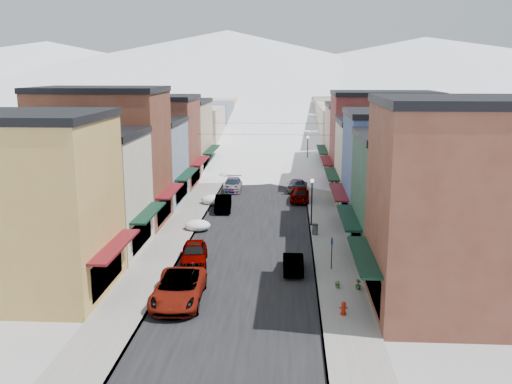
# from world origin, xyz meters

# --- Properties ---
(ground) EXTENTS (600.00, 600.00, 0.00)m
(ground) POSITION_xyz_m (0.00, 0.00, 0.00)
(ground) COLOR gray
(ground) RESTS_ON ground
(road) EXTENTS (10.00, 160.00, 0.01)m
(road) POSITION_xyz_m (0.00, 60.00, 0.01)
(road) COLOR black
(road) RESTS_ON ground
(sidewalk_left) EXTENTS (3.20, 160.00, 0.15)m
(sidewalk_left) POSITION_xyz_m (-6.60, 60.00, 0.07)
(sidewalk_left) COLOR gray
(sidewalk_left) RESTS_ON ground
(sidewalk_right) EXTENTS (3.20, 160.00, 0.15)m
(sidewalk_right) POSITION_xyz_m (6.60, 60.00, 0.07)
(sidewalk_right) COLOR gray
(sidewalk_right) RESTS_ON ground
(curb_left) EXTENTS (0.10, 160.00, 0.15)m
(curb_left) POSITION_xyz_m (-5.05, 60.00, 0.07)
(curb_left) COLOR slate
(curb_left) RESTS_ON ground
(curb_right) EXTENTS (0.10, 160.00, 0.15)m
(curb_right) POSITION_xyz_m (5.05, 60.00, 0.07)
(curb_right) COLOR slate
(curb_right) RESTS_ON ground
(bldg_l_yellow) EXTENTS (11.30, 8.70, 11.50)m
(bldg_l_yellow) POSITION_xyz_m (-13.19, 4.00, 5.76)
(bldg_l_yellow) COLOR tan
(bldg_l_yellow) RESTS_ON ground
(bldg_l_cream) EXTENTS (11.30, 8.20, 9.50)m
(bldg_l_cream) POSITION_xyz_m (-13.19, 12.50, 4.76)
(bldg_l_cream) COLOR beige
(bldg_l_cream) RESTS_ON ground
(bldg_l_brick_near) EXTENTS (12.30, 8.20, 12.50)m
(bldg_l_brick_near) POSITION_xyz_m (-13.69, 20.50, 6.26)
(bldg_l_brick_near) COLOR brown
(bldg_l_brick_near) RESTS_ON ground
(bldg_l_grayblue) EXTENTS (11.30, 9.20, 9.00)m
(bldg_l_grayblue) POSITION_xyz_m (-13.19, 29.00, 4.51)
(bldg_l_grayblue) COLOR #798EA2
(bldg_l_grayblue) RESTS_ON ground
(bldg_l_brick_far) EXTENTS (13.30, 9.20, 11.00)m
(bldg_l_brick_far) POSITION_xyz_m (-14.19, 38.00, 5.51)
(bldg_l_brick_far) COLOR brown
(bldg_l_brick_far) RESTS_ON ground
(bldg_l_tan) EXTENTS (11.30, 11.20, 10.00)m
(bldg_l_tan) POSITION_xyz_m (-13.19, 48.00, 5.01)
(bldg_l_tan) COLOR tan
(bldg_l_tan) RESTS_ON ground
(bldg_r_brick_near) EXTENTS (12.30, 9.20, 12.50)m
(bldg_r_brick_near) POSITION_xyz_m (13.69, 3.00, 6.26)
(bldg_r_brick_near) COLOR brown
(bldg_r_brick_near) RESTS_ON ground
(bldg_r_green) EXTENTS (11.30, 9.20, 9.50)m
(bldg_r_green) POSITION_xyz_m (13.19, 12.00, 4.76)
(bldg_r_green) COLOR #224833
(bldg_r_green) RESTS_ON ground
(bldg_r_blue) EXTENTS (11.30, 9.20, 10.50)m
(bldg_r_blue) POSITION_xyz_m (13.19, 21.00, 5.26)
(bldg_r_blue) COLOR #405A91
(bldg_r_blue) RESTS_ON ground
(bldg_r_cream) EXTENTS (12.30, 9.20, 9.00)m
(bldg_r_cream) POSITION_xyz_m (13.69, 30.00, 4.51)
(bldg_r_cream) COLOR beige
(bldg_r_cream) RESTS_ON ground
(bldg_r_brick_far) EXTENTS (13.30, 9.20, 11.50)m
(bldg_r_brick_far) POSITION_xyz_m (14.19, 39.00, 5.76)
(bldg_r_brick_far) COLOR maroon
(bldg_r_brick_far) RESTS_ON ground
(bldg_r_tan) EXTENTS (11.30, 11.20, 9.50)m
(bldg_r_tan) POSITION_xyz_m (13.19, 49.00, 4.76)
(bldg_r_tan) COLOR tan
(bldg_r_tan) RESTS_ON ground
(distant_blocks) EXTENTS (34.00, 55.00, 8.00)m
(distant_blocks) POSITION_xyz_m (0.00, 83.00, 4.00)
(distant_blocks) COLOR gray
(distant_blocks) RESTS_ON ground
(mountain_ridge) EXTENTS (670.00, 340.00, 34.00)m
(mountain_ridge) POSITION_xyz_m (-19.47, 277.18, 14.36)
(mountain_ridge) COLOR silver
(mountain_ridge) RESTS_ON ground
(overhead_cables) EXTENTS (16.40, 15.04, 0.04)m
(overhead_cables) POSITION_xyz_m (0.00, 47.50, 6.20)
(overhead_cables) COLOR black
(overhead_cables) RESTS_ON ground
(car_white_suv) EXTENTS (3.17, 6.47, 1.77)m
(car_white_suv) POSITION_xyz_m (-3.50, 3.00, 0.88)
(car_white_suv) COLOR silver
(car_white_suv) RESTS_ON ground
(car_silver_sedan) EXTENTS (2.46, 4.92, 1.61)m
(car_silver_sedan) POSITION_xyz_m (-3.75, 10.12, 0.81)
(car_silver_sedan) COLOR #92949A
(car_silver_sedan) RESTS_ON ground
(car_dark_hatch) EXTENTS (1.98, 4.73, 1.52)m
(car_dark_hatch) POSITION_xyz_m (-3.50, 26.24, 0.76)
(car_dark_hatch) COLOR black
(car_dark_hatch) RESTS_ON ground
(car_silver_wagon) EXTENTS (2.24, 5.17, 1.48)m
(car_silver_wagon) POSITION_xyz_m (-3.50, 36.00, 0.74)
(car_silver_wagon) COLOR #929499
(car_silver_wagon) RESTS_ON ground
(car_green_sedan) EXTENTS (1.50, 4.05, 1.32)m
(car_green_sedan) POSITION_xyz_m (3.50, 8.88, 0.66)
(car_green_sedan) COLOR black
(car_green_sedan) RESTS_ON ground
(car_gray_suv) EXTENTS (2.16, 5.06, 1.71)m
(car_gray_suv) POSITION_xyz_m (4.30, 30.92, 0.85)
(car_gray_suv) COLOR gray
(car_gray_suv) RESTS_ON ground
(car_black_sedan) EXTENTS (2.60, 5.15, 1.44)m
(car_black_sedan) POSITION_xyz_m (4.08, 36.31, 0.72)
(car_black_sedan) COLOR black
(car_black_sedan) RESTS_ON ground
(car_lane_silver) EXTENTS (2.09, 4.50, 1.49)m
(car_lane_silver) POSITION_xyz_m (-2.20, 56.40, 0.75)
(car_lane_silver) COLOR #ACADB4
(car_lane_silver) RESTS_ON ground
(car_lane_white) EXTENTS (3.29, 6.05, 1.61)m
(car_lane_white) POSITION_xyz_m (0.79, 62.00, 0.81)
(car_lane_white) COLOR white
(car_lane_white) RESTS_ON ground
(fire_hydrant) EXTENTS (0.47, 0.35, 0.80)m
(fire_hydrant) POSITION_xyz_m (6.37, 1.45, 0.52)
(fire_hydrant) COLOR #A61A08
(fire_hydrant) RESTS_ON sidewalk_right
(parking_sign) EXTENTS (0.12, 0.31, 2.34)m
(parking_sign) POSITION_xyz_m (6.21, 9.10, 1.52)
(parking_sign) COLOR black
(parking_sign) RESTS_ON sidewalk_right
(trash_can) EXTENTS (0.53, 0.53, 0.89)m
(trash_can) POSITION_xyz_m (5.41, 17.79, 0.60)
(trash_can) COLOR #505154
(trash_can) RESTS_ON sidewalk_right
(streetlamp_near) EXTENTS (0.36, 0.36, 4.27)m
(streetlamp_near) POSITION_xyz_m (5.20, 20.80, 2.85)
(streetlamp_near) COLOR black
(streetlamp_near) RESTS_ON sidewalk_right
(streetlamp_far) EXTENTS (0.38, 0.38, 4.61)m
(streetlamp_far) POSITION_xyz_m (5.68, 51.77, 3.06)
(streetlamp_far) COLOR black
(streetlamp_far) RESTS_ON sidewalk_right
(planter_near) EXTENTS (0.61, 0.56, 0.55)m
(planter_near) POSITION_xyz_m (6.39, 5.59, 0.42)
(planter_near) COLOR #3E6A2F
(planter_near) RESTS_ON sidewalk_right
(planter_far) EXTENTS (0.52, 0.52, 0.66)m
(planter_far) POSITION_xyz_m (7.67, 5.41, 0.48)
(planter_far) COLOR #305728
(planter_far) RESTS_ON sidewalk_right
(snow_pile_near) EXTENTS (2.28, 2.60, 0.97)m
(snow_pile_near) POSITION_xyz_m (-4.88, 18.91, 0.46)
(snow_pile_near) COLOR white
(snow_pile_near) RESTS_ON ground
(snow_pile_mid) EXTENTS (2.46, 2.72, 1.04)m
(snow_pile_mid) POSITION_xyz_m (-4.88, 28.87, 0.50)
(snow_pile_mid) COLOR white
(snow_pile_mid) RESTS_ON ground
(snow_pile_far) EXTENTS (2.35, 2.64, 0.99)m
(snow_pile_far) POSITION_xyz_m (-4.88, 43.29, 0.47)
(snow_pile_far) COLOR white
(snow_pile_far) RESTS_ON ground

